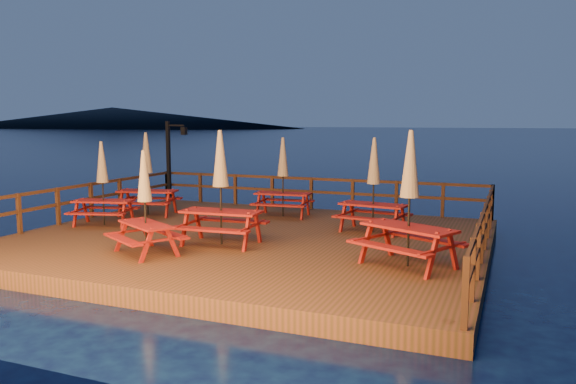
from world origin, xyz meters
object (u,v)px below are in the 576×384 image
Objects in this scene: lamp_post at (172,154)px; picnic_table_1 at (221,186)px; picnic_table_2 at (145,201)px; picnic_table_0 at (147,172)px.

picnic_table_1 is (5.21, -5.74, -0.34)m from lamp_post.
picnic_table_2 is (-1.11, -1.52, -0.22)m from picnic_table_1.
picnic_table_0 is 1.12× the size of picnic_table_2.
lamp_post reaches higher than picnic_table_2.
picnic_table_0 is at bearing -72.39° from lamp_post.
lamp_post is 1.26× the size of picnic_table_2.
picnic_table_0 is at bearing 155.26° from picnic_table_2.
picnic_table_1 is 1.18× the size of picnic_table_2.
picnic_table_1 is at bearing -49.50° from picnic_table_0.
lamp_post is 1.07× the size of picnic_table_1.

